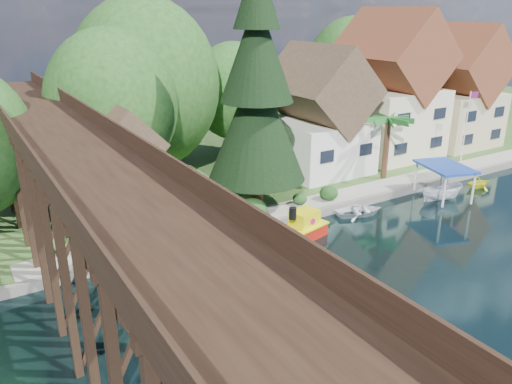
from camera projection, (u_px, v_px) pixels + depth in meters
ground at (390, 266)px, 29.16m from camera, size 140.00×140.00×0.00m
bank at (168, 140)px, 56.26m from camera, size 140.00×52.00×0.50m
seawall at (350, 205)px, 37.42m from camera, size 60.00×0.40×0.62m
promenade at (358, 192)px, 39.37m from camera, size 50.00×2.60×0.06m
trestle_bridge at (77, 206)px, 23.58m from camera, size 4.12×44.18×9.30m
house_left at (318, 118)px, 43.63m from camera, size 7.64×8.64×11.02m
house_center at (389, 94)px, 48.02m from camera, size 8.65×9.18×13.89m
house_right at (454, 94)px, 52.27m from camera, size 8.15×8.64×12.45m
shed at (122, 170)px, 34.03m from camera, size 5.09×5.40×7.85m
bg_trees at (228, 91)px, 44.14m from camera, size 49.90×13.30×10.57m
shrubs at (242, 211)px, 33.88m from camera, size 15.76×2.47×1.70m
conifer at (257, 93)px, 34.07m from camera, size 6.96×6.96×17.15m
palm_tree at (389, 122)px, 41.12m from camera, size 4.41×4.41×5.62m
flagpole at (468, 119)px, 46.26m from camera, size 1.04×0.16×6.63m
tugboat at (303, 227)px, 32.53m from camera, size 3.74×2.60×2.46m
boat_white_a at (359, 210)px, 36.38m from camera, size 4.12×3.41×0.74m
boat_canopy at (443, 185)px, 38.83m from camera, size 4.16×5.09×2.84m
boat_yellow at (479, 181)px, 41.74m from camera, size 2.60×2.37×1.18m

